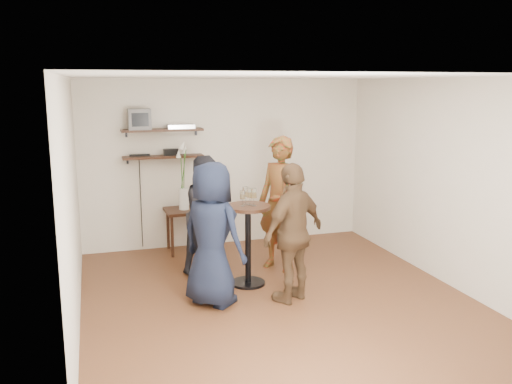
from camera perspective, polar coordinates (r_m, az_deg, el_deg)
room at (r=6.20m, az=2.42°, el=-0.07°), size 4.58×5.08×2.68m
shelf_upper at (r=8.20m, az=-9.82°, el=6.45°), size 1.20×0.25×0.04m
shelf_lower at (r=8.24m, az=-9.73°, el=3.67°), size 1.20×0.25×0.04m
crt_monitor at (r=8.15m, az=-12.19°, el=7.51°), size 0.32×0.30×0.30m
dvd_deck at (r=8.23m, az=-7.95°, el=6.85°), size 0.40×0.24×0.06m
radio at (r=8.25m, az=-8.95°, el=4.18°), size 0.22×0.10×0.10m
power_strip at (r=8.25m, az=-12.16°, el=3.82°), size 0.30×0.05×0.03m
side_table at (r=8.27m, az=-7.56°, el=-2.55°), size 0.58×0.58×0.66m
vase_lilies at (r=8.18m, az=-7.65°, el=0.44°), size 0.20×0.21×1.05m
drinks_table at (r=6.84m, az=-0.85°, el=-4.44°), size 0.57×0.57×1.04m
wine_glass_fl at (r=6.68m, az=-1.42°, el=-0.39°), size 0.07×0.07×0.20m
wine_glass_fr at (r=6.69m, az=-0.24°, el=-0.22°), size 0.07×0.07×0.22m
wine_glass_bl at (r=6.78m, az=-1.12°, el=-0.06°), size 0.07×0.07×0.22m
wine_glass_br at (r=6.74m, az=-0.71°, el=-0.18°), size 0.07×0.07×0.21m
person_plaid at (r=7.37m, az=2.57°, el=-1.25°), size 0.76×0.80×1.84m
person_dark at (r=7.32m, az=-5.07°, el=-2.36°), size 0.97×0.91×1.59m
person_navy at (r=6.21m, az=-4.67°, el=-4.47°), size 0.93×0.97×1.67m
person_brown at (r=6.32m, az=3.97°, el=-4.32°), size 1.04×0.82×1.65m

